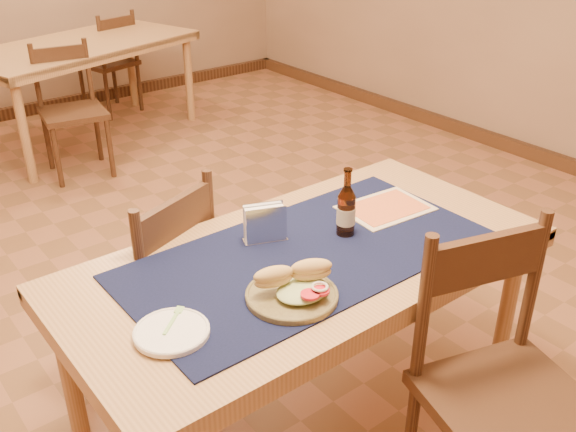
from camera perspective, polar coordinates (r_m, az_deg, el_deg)
room at (r=2.48m, az=-10.52°, el=17.41°), size 6.04×7.04×2.84m
main_table at (r=2.12m, az=1.67°, el=-5.35°), size 1.60×0.80×0.75m
placemat at (r=2.08m, az=1.71°, el=-3.38°), size 1.20×0.60×0.01m
baseboard at (r=3.02m, az=-8.32°, el=-8.61°), size 6.00×7.00×0.10m
back_table at (r=5.20m, az=-18.06°, el=13.54°), size 1.90×1.31×0.75m
chair_main_far at (r=2.46m, az=-12.03°, el=-6.22°), size 0.55×0.55×0.92m
chair_main_near at (r=2.03m, az=18.55°, el=-14.38°), size 0.56×0.56×0.98m
chair_back_near at (r=4.63m, az=-18.68°, el=9.06°), size 0.47×0.47×0.88m
chair_back_far at (r=5.83m, az=-15.49°, el=13.12°), size 0.48×0.48×0.87m
sandwich_plate at (r=1.85m, az=0.58°, el=-6.51°), size 0.27×0.27×0.10m
side_plate at (r=1.75m, az=-10.31°, el=-10.05°), size 0.20×0.20×0.02m
fork at (r=1.79m, az=-10.08°, el=-8.90°), size 0.11×0.09×0.00m
beer_bottle at (r=2.15m, az=5.19°, el=0.50°), size 0.06×0.06×0.24m
napkin_holder at (r=2.12m, az=-2.07°, el=-0.74°), size 0.16×0.10×0.13m
menu_card at (r=2.38m, az=8.67°, el=0.72°), size 0.33×0.25×0.01m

